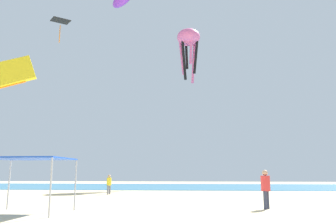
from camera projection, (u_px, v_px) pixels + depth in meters
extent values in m
cube|color=beige|center=(192.00, 212.00, 15.22)|extent=(110.00, 110.00, 0.10)
cube|color=teal|center=(196.00, 186.00, 43.39)|extent=(110.00, 21.39, 0.03)
cylinder|color=#B2B2B7|center=(51.00, 187.00, 13.07)|extent=(0.07, 0.07, 2.31)
cylinder|color=#B2B2B7|center=(9.00, 185.00, 16.00)|extent=(0.07, 0.07, 2.31)
cylinder|color=#B2B2B7|center=(75.00, 185.00, 15.71)|extent=(0.07, 0.07, 2.31)
cube|color=blue|center=(30.00, 158.00, 14.75)|extent=(3.36, 2.76, 0.06)
cylinder|color=slate|center=(110.00, 190.00, 27.34)|extent=(0.14, 0.14, 0.72)
cylinder|color=slate|center=(108.00, 190.00, 27.09)|extent=(0.14, 0.14, 0.72)
cylinder|color=yellow|center=(109.00, 181.00, 27.33)|extent=(0.38, 0.38, 0.63)
sphere|color=tan|center=(109.00, 176.00, 27.41)|extent=(0.23, 0.23, 0.23)
cylinder|color=#33384C|center=(265.00, 200.00, 15.88)|extent=(0.17, 0.17, 0.84)
cylinder|color=#33384C|center=(267.00, 200.00, 16.14)|extent=(0.17, 0.17, 0.84)
cylinder|color=red|center=(265.00, 183.00, 16.15)|extent=(0.44, 0.44, 0.73)
sphere|color=tan|center=(265.00, 173.00, 16.25)|extent=(0.28, 0.28, 0.28)
cube|color=black|center=(61.00, 21.00, 33.74)|extent=(2.42, 2.42, 0.27)
cylinder|color=orange|center=(60.00, 34.00, 33.48)|extent=(0.11, 0.11, 1.84)
ellipsoid|color=pink|center=(189.00, 37.00, 45.60)|extent=(3.99, 3.99, 2.27)
cylinder|color=pink|center=(191.00, 52.00, 44.25)|extent=(0.46, 0.68, 3.51)
cylinder|color=black|center=(196.00, 57.00, 44.81)|extent=(0.79, 0.43, 4.55)
cylinder|color=pink|center=(194.00, 63.00, 45.63)|extent=(0.71, 0.77, 5.60)
cylinder|color=black|center=(187.00, 57.00, 46.07)|extent=(0.46, 0.68, 3.51)
cylinder|color=pink|center=(182.00, 59.00, 45.32)|extent=(0.79, 0.43, 4.55)
cylinder|color=black|center=(184.00, 60.00, 44.31)|extent=(0.71, 0.77, 5.60)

